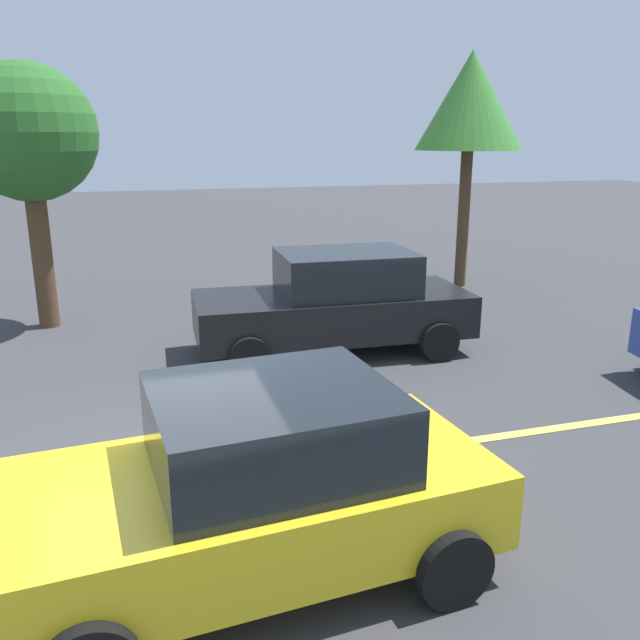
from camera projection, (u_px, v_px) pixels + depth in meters
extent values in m
plane|color=#38383A|center=(161.00, 486.00, 6.77)|extent=(80.00, 80.00, 0.00)
cube|color=#E0D14C|center=(423.00, 448.00, 7.60)|extent=(28.00, 0.16, 0.01)
cube|color=gold|center=(252.00, 504.00, 5.27)|extent=(4.03, 2.13, 0.65)
cube|color=black|center=(274.00, 427.00, 5.16)|extent=(1.99, 1.75, 0.65)
cylinder|color=black|center=(80.00, 513.00, 5.72)|extent=(0.66, 0.27, 0.64)
cylinder|color=black|center=(452.00, 567.00, 5.01)|extent=(0.66, 0.27, 0.64)
cylinder|color=black|center=(354.00, 461.00, 6.64)|extent=(0.66, 0.27, 0.64)
cube|color=black|center=(332.00, 313.00, 10.89)|extent=(4.61, 2.01, 0.69)
cube|color=black|center=(346.00, 272.00, 10.76)|extent=(2.24, 1.69, 0.69)
cylinder|color=black|center=(249.00, 357.00, 9.78)|extent=(0.65, 0.25, 0.64)
cylinder|color=black|center=(234.00, 325.00, 11.46)|extent=(0.65, 0.25, 0.64)
cylinder|color=black|center=(439.00, 342.00, 10.51)|extent=(0.65, 0.25, 0.64)
cylinder|color=black|center=(399.00, 313.00, 12.20)|extent=(0.65, 0.25, 0.64)
cylinder|color=#513823|center=(42.00, 251.00, 12.13)|extent=(0.37, 0.37, 2.92)
sphere|color=#286023|center=(28.00, 132.00, 11.55)|extent=(2.44, 2.44, 2.44)
cylinder|color=#513823|center=(463.00, 220.00, 15.49)|extent=(0.27, 0.27, 3.21)
cone|color=#387A2D|center=(470.00, 101.00, 14.75)|extent=(2.45, 2.45, 2.18)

